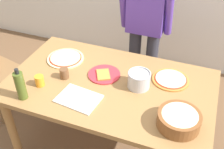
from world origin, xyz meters
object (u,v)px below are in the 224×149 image
at_px(dining_table, 110,92).
at_px(person_cook, 146,22).
at_px(cup_orange, 40,81).
at_px(pizza_cooked_on_tray, 171,79).
at_px(cup_small_brown, 64,73).
at_px(pizza_raw_on_board, 66,58).
at_px(steel_pot, 139,80).
at_px(plate_with_slice, 104,74).
at_px(popcorn_bowl, 179,119).
at_px(cutting_board_white, 79,99).
at_px(olive_oil_bottle, 20,85).

height_order(dining_table, person_cook, person_cook).
bearing_deg(cup_orange, person_cook, 59.82).
bearing_deg(pizza_cooked_on_tray, cup_small_brown, -161.55).
distance_m(pizza_raw_on_board, cup_orange, 0.39).
bearing_deg(cup_small_brown, steel_pot, 10.17).
distance_m(pizza_cooked_on_tray, plate_with_slice, 0.53).
relative_size(dining_table, steel_pot, 9.22).
relative_size(person_cook, popcorn_bowl, 5.79).
height_order(person_cook, pizza_cooked_on_tray, person_cook).
bearing_deg(popcorn_bowl, person_cook, 116.54).
bearing_deg(popcorn_bowl, cutting_board_white, -179.69).
relative_size(pizza_cooked_on_tray, plate_with_slice, 1.11).
bearing_deg(dining_table, cutting_board_white, -120.04).
bearing_deg(plate_with_slice, cup_small_brown, -153.58).
distance_m(person_cook, steel_pot, 0.74).
xyz_separation_m(person_cook, pizza_raw_on_board, (-0.55, -0.58, -0.17)).
height_order(dining_table, plate_with_slice, plate_with_slice).
xyz_separation_m(person_cook, cup_orange, (-0.56, -0.97, -0.14)).
bearing_deg(cup_small_brown, olive_oil_bottle, -118.01).
relative_size(dining_table, cup_orange, 18.82).
bearing_deg(pizza_raw_on_board, cup_small_brown, -62.95).
bearing_deg(cup_orange, olive_oil_bottle, -102.60).
height_order(popcorn_bowl, cutting_board_white, popcorn_bowl).
bearing_deg(cup_small_brown, person_cook, 62.18).
distance_m(plate_with_slice, cup_orange, 0.50).
relative_size(pizza_raw_on_board, cup_orange, 3.75).
bearing_deg(pizza_cooked_on_tray, steel_pot, -143.09).
relative_size(steel_pot, cutting_board_white, 0.58).
bearing_deg(person_cook, cup_orange, -120.18).
bearing_deg(person_cook, dining_table, -95.23).
bearing_deg(plate_with_slice, pizza_cooked_on_tray, 13.72).
xyz_separation_m(dining_table, cup_orange, (-0.49, -0.21, 0.13)).
bearing_deg(cup_small_brown, pizza_raw_on_board, 117.05).
xyz_separation_m(pizza_cooked_on_tray, popcorn_bowl, (0.14, -0.45, 0.05)).
bearing_deg(dining_table, pizza_cooked_on_tray, 25.32).
height_order(pizza_cooked_on_tray, plate_with_slice, plate_with_slice).
height_order(steel_pot, cutting_board_white, steel_pot).
distance_m(olive_oil_bottle, cutting_board_white, 0.42).
relative_size(olive_oil_bottle, cup_small_brown, 3.01).
distance_m(pizza_cooked_on_tray, cup_orange, 1.02).
bearing_deg(plate_with_slice, pizza_raw_on_board, 166.72).
bearing_deg(pizza_cooked_on_tray, olive_oil_bottle, -148.92).
xyz_separation_m(olive_oil_bottle, steel_pot, (0.75, 0.42, -0.05)).
relative_size(popcorn_bowl, cup_small_brown, 3.29).
bearing_deg(cutting_board_white, pizza_raw_on_board, 128.40).
distance_m(person_cook, cup_small_brown, 0.93).
height_order(person_cook, cup_orange, person_cook).
distance_m(pizza_raw_on_board, cup_small_brown, 0.27).
bearing_deg(plate_with_slice, cup_orange, -144.97).
bearing_deg(pizza_cooked_on_tray, popcorn_bowl, -73.27).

